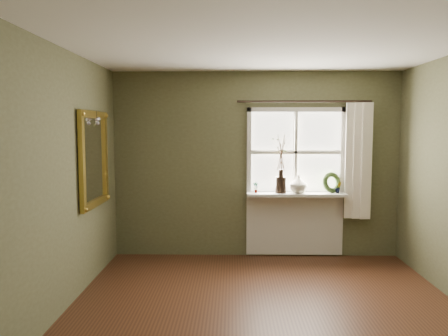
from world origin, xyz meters
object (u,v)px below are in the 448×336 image
object	(u,v)px
dark_jug	(281,185)
cream_vase	(298,184)
gilt_mirror	(94,159)
wreath	(332,185)

from	to	relation	value
dark_jug	cream_vase	xyz separation A→B (m)	(0.24, 0.00, 0.01)
cream_vase	dark_jug	bearing A→B (deg)	180.00
gilt_mirror	wreath	bearing A→B (deg)	17.31
wreath	gilt_mirror	size ratio (longest dim) A/B	0.26
dark_jug	wreath	size ratio (longest dim) A/B	0.77
wreath	gilt_mirror	bearing A→B (deg)	172.14
dark_jug	cream_vase	world-z (taller)	cream_vase
dark_jug	cream_vase	size ratio (longest dim) A/B	0.90
cream_vase	gilt_mirror	size ratio (longest dim) A/B	0.22
dark_jug	gilt_mirror	distance (m)	2.51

